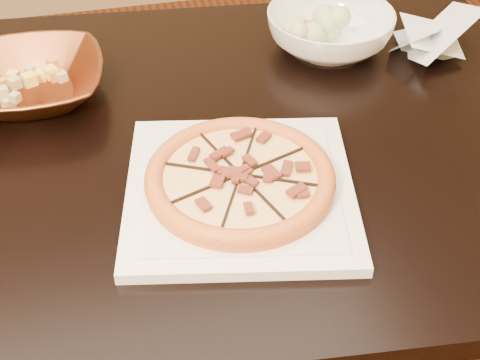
{
  "coord_description": "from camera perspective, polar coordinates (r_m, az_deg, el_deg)",
  "views": [
    {
      "loc": [
        0.12,
        -0.88,
        1.41
      ],
      "look_at": [
        0.29,
        -0.17,
        0.78
      ],
      "focal_mm": 50.0,
      "sensor_mm": 36.0,
      "label": 1
    }
  ],
  "objects": [
    {
      "name": "cling_film",
      "position": [
        1.35,
        15.9,
        11.35
      ],
      "size": [
        0.19,
        0.18,
        0.05
      ],
      "primitive_type": null,
      "rotation": [
        0.0,
        0.0,
        0.43
      ],
      "color": "silver",
      "rests_on": "dining_table"
    },
    {
      "name": "salad_bowl",
      "position": [
        1.32,
        7.66,
        12.53
      ],
      "size": [
        0.32,
        0.32,
        0.08
      ],
      "primitive_type": "imported",
      "rotation": [
        0.0,
        0.0,
        -0.42
      ],
      "color": "white",
      "rests_on": "dining_table"
    },
    {
      "name": "salad",
      "position": [
        1.3,
        7.85,
        14.68
      ],
      "size": [
        0.12,
        0.11,
        0.04
      ],
      "color": "beige",
      "rests_on": "salad_bowl"
    },
    {
      "name": "bronze_bowl",
      "position": [
        1.22,
        -17.4,
        8.0
      ],
      "size": [
        0.27,
        0.27,
        0.06
      ],
      "primitive_type": "imported",
      "rotation": [
        0.0,
        0.0,
        -0.05
      ],
      "color": "brown",
      "rests_on": "dining_table"
    },
    {
      "name": "plate",
      "position": [
        0.97,
        -0.0,
        -0.86
      ],
      "size": [
        0.39,
        0.39,
        0.02
      ],
      "color": "white",
      "rests_on": "dining_table"
    },
    {
      "name": "mixed_dish",
      "position": [
        1.2,
        -17.84,
        9.8
      ],
      "size": [
        0.13,
        0.12,
        0.03
      ],
      "color": "tan",
      "rests_on": "bronze_bowl"
    },
    {
      "name": "dining_table",
      "position": [
        1.16,
        -7.11,
        -0.33
      ],
      "size": [
        1.48,
        1.03,
        0.75
      ],
      "color": "black",
      "rests_on": "floor"
    },
    {
      "name": "pizza",
      "position": [
        0.96,
        -0.0,
        0.18
      ],
      "size": [
        0.28,
        0.28,
        0.03
      ],
      "color": "#D36326",
      "rests_on": "plate"
    }
  ]
}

